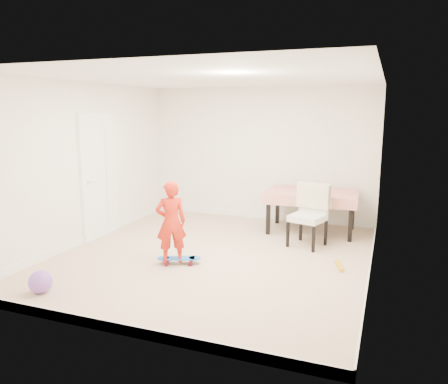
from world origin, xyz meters
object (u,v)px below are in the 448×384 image
at_px(dining_chair, 307,216).
at_px(balloon, 40,282).
at_px(dining_table, 311,212).
at_px(skateboard, 179,261).
at_px(child, 171,225).

bearing_deg(dining_chair, balloon, -115.50).
height_order(dining_table, balloon, dining_table).
bearing_deg(skateboard, dining_chair, 22.04).
bearing_deg(skateboard, dining_table, 36.45).
relative_size(skateboard, child, 0.53).
distance_m(dining_table, balloon, 4.63).
distance_m(child, balloon, 1.81).
xyz_separation_m(skateboard, balloon, (-1.10, -1.49, 0.09)).
xyz_separation_m(child, balloon, (-1.02, -1.42, -0.45)).
relative_size(dining_chair, skateboard, 1.63).
height_order(dining_chair, skateboard, dining_chair).
bearing_deg(dining_chair, skateboard, -120.20).
bearing_deg(skateboard, balloon, -147.83).
xyz_separation_m(dining_chair, balloon, (-2.65, -2.97, -0.36)).
xyz_separation_m(dining_table, balloon, (-2.56, -3.84, -0.23)).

